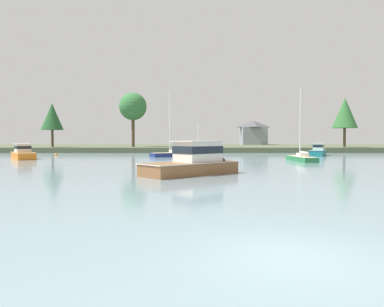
{
  "coord_description": "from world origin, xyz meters",
  "views": [
    {
      "loc": [
        -2.39,
        -8.72,
        2.85
      ],
      "look_at": [
        -2.25,
        25.93,
        1.43
      ],
      "focal_mm": 33.91,
      "sensor_mm": 36.0,
      "label": 1
    }
  ],
  "objects_px": {
    "cruiser_orange": "(21,155)",
    "mooring_buoy_white": "(195,166)",
    "mooring_buoy_orange": "(54,155)",
    "sailboat_green": "(300,159)",
    "cruiser_teal": "(317,153)",
    "sailboat_navy": "(172,155)",
    "cruiser_wood": "(199,166)"
  },
  "relations": [
    {
      "from": "cruiser_teal",
      "to": "mooring_buoy_orange",
      "type": "height_order",
      "value": "cruiser_teal"
    },
    {
      "from": "sailboat_navy",
      "to": "mooring_buoy_orange",
      "type": "distance_m",
      "value": 20.41
    },
    {
      "from": "cruiser_wood",
      "to": "mooring_buoy_orange",
      "type": "distance_m",
      "value": 39.72
    },
    {
      "from": "cruiser_orange",
      "to": "cruiser_wood",
      "type": "height_order",
      "value": "cruiser_wood"
    },
    {
      "from": "cruiser_teal",
      "to": "mooring_buoy_orange",
      "type": "bearing_deg",
      "value": 179.32
    },
    {
      "from": "mooring_buoy_white",
      "to": "cruiser_wood",
      "type": "bearing_deg",
      "value": -87.94
    },
    {
      "from": "sailboat_green",
      "to": "mooring_buoy_orange",
      "type": "xyz_separation_m",
      "value": [
        -36.98,
        15.29,
        -0.12
      ]
    },
    {
      "from": "cruiser_orange",
      "to": "sailboat_navy",
      "type": "height_order",
      "value": "sailboat_navy"
    },
    {
      "from": "cruiser_teal",
      "to": "sailboat_green",
      "type": "distance_m",
      "value": 16.49
    },
    {
      "from": "cruiser_wood",
      "to": "sailboat_navy",
      "type": "bearing_deg",
      "value": 97.47
    },
    {
      "from": "sailboat_green",
      "to": "cruiser_orange",
      "type": "bearing_deg",
      "value": 171.98
    },
    {
      "from": "cruiser_wood",
      "to": "mooring_buoy_white",
      "type": "relative_size",
      "value": 16.53
    },
    {
      "from": "sailboat_navy",
      "to": "mooring_buoy_orange",
      "type": "bearing_deg",
      "value": 169.46
    },
    {
      "from": "sailboat_green",
      "to": "cruiser_teal",
      "type": "bearing_deg",
      "value": 63.59
    },
    {
      "from": "mooring_buoy_orange",
      "to": "sailboat_green",
      "type": "bearing_deg",
      "value": -22.46
    },
    {
      "from": "cruiser_wood",
      "to": "mooring_buoy_orange",
      "type": "xyz_separation_m",
      "value": [
        -23.75,
        31.83,
        -0.56
      ]
    },
    {
      "from": "cruiser_wood",
      "to": "sailboat_green",
      "type": "relative_size",
      "value": 0.91
    },
    {
      "from": "cruiser_orange",
      "to": "mooring_buoy_orange",
      "type": "distance_m",
      "value": 9.99
    },
    {
      "from": "cruiser_orange",
      "to": "cruiser_wood",
      "type": "distance_m",
      "value": 33.1
    },
    {
      "from": "cruiser_orange",
      "to": "cruiser_teal",
      "type": "bearing_deg",
      "value": 11.71
    },
    {
      "from": "cruiser_orange",
      "to": "mooring_buoy_white",
      "type": "height_order",
      "value": "cruiser_orange"
    },
    {
      "from": "sailboat_navy",
      "to": "sailboat_green",
      "type": "xyz_separation_m",
      "value": [
        16.92,
        -11.56,
        -0.01
      ]
    },
    {
      "from": "cruiser_wood",
      "to": "mooring_buoy_orange",
      "type": "height_order",
      "value": "cruiser_wood"
    },
    {
      "from": "cruiser_orange",
      "to": "cruiser_teal",
      "type": "distance_m",
      "value": 46.34
    },
    {
      "from": "mooring_buoy_white",
      "to": "mooring_buoy_orange",
      "type": "distance_m",
      "value": 33.63
    },
    {
      "from": "cruiser_orange",
      "to": "sailboat_navy",
      "type": "relative_size",
      "value": 0.65
    },
    {
      "from": "cruiser_orange",
      "to": "mooring_buoy_white",
      "type": "distance_m",
      "value": 28.33
    },
    {
      "from": "mooring_buoy_orange",
      "to": "sailboat_navy",
      "type": "bearing_deg",
      "value": -10.54
    },
    {
      "from": "sailboat_navy",
      "to": "mooring_buoy_orange",
      "type": "xyz_separation_m",
      "value": [
        -20.07,
        3.74,
        -0.14
      ]
    },
    {
      "from": "cruiser_wood",
      "to": "mooring_buoy_white",
      "type": "bearing_deg",
      "value": 92.06
    },
    {
      "from": "mooring_buoy_orange",
      "to": "cruiser_wood",
      "type": "bearing_deg",
      "value": -53.27
    },
    {
      "from": "sailboat_green",
      "to": "mooring_buoy_white",
      "type": "distance_m",
      "value": 16.12
    }
  ]
}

